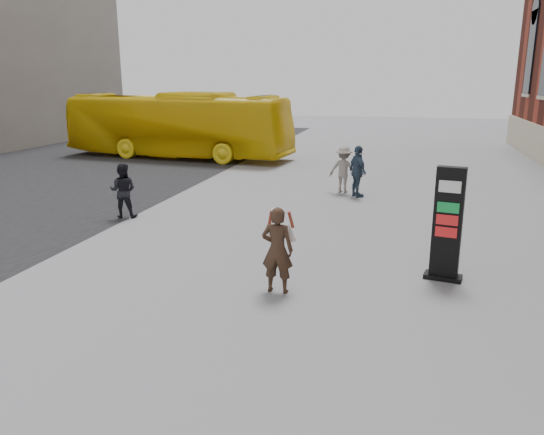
% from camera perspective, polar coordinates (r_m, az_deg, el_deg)
% --- Properties ---
extents(ground, '(100.00, 100.00, 0.00)m').
position_cam_1_polar(ground, '(10.97, -2.73, -7.25)').
color(ground, '#9E9EA3').
extents(info_pylon, '(0.82, 0.52, 2.39)m').
position_cam_1_polar(info_pylon, '(11.48, 18.35, -0.71)').
color(info_pylon, black).
rests_on(info_pylon, ground).
extents(woman, '(0.66, 0.58, 1.73)m').
position_cam_1_polar(woman, '(10.34, 0.59, -3.39)').
color(woman, '#372819').
rests_on(woman, ground).
extents(bus, '(12.46, 4.14, 3.41)m').
position_cam_1_polar(bus, '(28.72, -10.14, 9.75)').
color(bus, yellow).
rests_on(bus, road).
extents(pedestrian_a, '(0.92, 0.78, 1.65)m').
position_cam_1_polar(pedestrian_a, '(16.60, -15.73, 2.81)').
color(pedestrian_a, black).
rests_on(pedestrian_a, ground).
extents(pedestrian_b, '(1.19, 0.79, 1.71)m').
position_cam_1_polar(pedestrian_b, '(19.73, 7.71, 5.15)').
color(pedestrian_b, gray).
rests_on(pedestrian_b, ground).
extents(pedestrian_c, '(0.96, 1.14, 1.83)m').
position_cam_1_polar(pedestrian_c, '(19.02, 9.20, 4.91)').
color(pedestrian_c, '#324457').
rests_on(pedestrian_c, ground).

